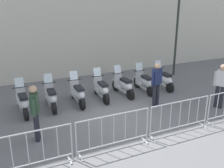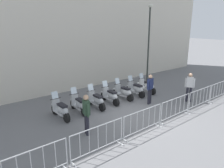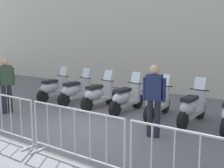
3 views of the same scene
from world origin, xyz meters
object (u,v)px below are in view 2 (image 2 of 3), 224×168
object	(u,v)px
motorcycle_2	(96,100)
barrier_segment_0	(32,167)
barrier_segment_1	(98,140)
barrier_segment_3	(176,108)
barrier_segment_4	(200,98)
motorcycle_3	(110,96)
officer_mid_plaza	(86,112)
motorcycle_4	(124,92)
motorcycle_1	(79,104)
officer_by_barriers	(150,87)
barrier_segment_5	(219,90)
officer_near_row_end	(190,86)
barrier_segment_2	(143,122)
street_lamp	(149,37)
motorcycle_5	(136,89)
motorcycle_6	(147,86)
motorcycle_0	(61,110)

from	to	relation	value
motorcycle_2	barrier_segment_0	xyz separation A→B (m)	(-4.07, -4.20, 0.07)
barrier_segment_1	barrier_segment_3	xyz separation A→B (m)	(4.53, 0.72, 0.00)
motorcycle_2	barrier_segment_4	world-z (taller)	motorcycle_2
motorcycle_3	officer_mid_plaza	world-z (taller)	officer_mid_plaza
motorcycle_2	motorcycle_4	world-z (taller)	same
motorcycle_1	barrier_segment_0	xyz separation A→B (m)	(-3.02, -4.09, 0.07)
officer_by_barriers	barrier_segment_5	bearing A→B (deg)	-18.74
barrier_segment_3	officer_near_row_end	size ratio (longest dim) A/B	1.26
barrier_segment_0	barrier_segment_2	size ratio (longest dim) A/B	1.00
street_lamp	motorcycle_5	bearing A→B (deg)	-141.23
officer_near_row_end	officer_by_barriers	distance (m)	2.42
motorcycle_6	officer_by_barriers	xyz separation A→B (m)	(-1.20, -1.70, 0.53)
barrier_segment_1	officer_mid_plaza	bearing A→B (deg)	81.96
motorcycle_3	barrier_segment_5	xyz separation A→B (m)	(6.23, -2.65, 0.07)
motorcycle_1	barrier_segment_0	world-z (taller)	motorcycle_1
motorcycle_6	officer_near_row_end	distance (m)	2.83
motorcycle_2	barrier_segment_3	xyz separation A→B (m)	(2.72, -3.13, 0.07)
motorcycle_3	officer_near_row_end	xyz separation A→B (m)	(4.16, -2.06, 0.53)
barrier_segment_3	barrier_segment_5	world-z (taller)	same
motorcycle_2	motorcycle_4	bearing A→B (deg)	12.01
barrier_segment_0	officer_near_row_end	distance (m)	9.57
officer_mid_plaza	motorcycle_2	bearing A→B (deg)	56.16
barrier_segment_1	barrier_segment_4	xyz separation A→B (m)	(6.80, 1.07, 0.00)
barrier_segment_5	motorcycle_5	bearing A→B (deg)	144.20
motorcycle_2	barrier_segment_1	size ratio (longest dim) A/B	0.79
motorcycle_2	motorcycle_6	size ratio (longest dim) A/B	1.00
motorcycle_0	officer_near_row_end	xyz separation A→B (m)	(7.26, -1.47, 0.53)
officer_near_row_end	officer_by_barriers	size ratio (longest dim) A/B	1.00
officer_by_barriers	barrier_segment_3	bearing A→B (deg)	-95.62
motorcycle_2	street_lamp	size ratio (longest dim) A/B	0.29
motorcycle_0	motorcycle_5	bearing A→B (deg)	10.22
barrier_segment_4	officer_mid_plaza	distance (m)	6.62
barrier_segment_2	street_lamp	bearing A→B (deg)	49.45
barrier_segment_1	officer_by_barriers	size ratio (longest dim) A/B	1.26
barrier_segment_0	officer_near_row_end	world-z (taller)	officer_near_row_end
barrier_segment_1	barrier_segment_4	distance (m)	6.88
officer_near_row_end	barrier_segment_2	bearing A→B (deg)	-160.65
motorcycle_0	barrier_segment_1	size ratio (longest dim) A/B	0.79
motorcycle_4	officer_by_barriers	xyz separation A→B (m)	(0.87, -1.39, 0.53)
motorcycle_1	motorcycle_4	size ratio (longest dim) A/B	1.01
motorcycle_5	motorcycle_6	size ratio (longest dim) A/B	1.00
barrier_segment_2	officer_by_barriers	bearing A→B (deg)	45.67
motorcycle_0	motorcycle_3	world-z (taller)	same
motorcycle_2	barrier_segment_2	bearing A→B (deg)	-82.51
motorcycle_5	street_lamp	distance (m)	4.61
motorcycle_6	barrier_segment_1	world-z (taller)	motorcycle_6
motorcycle_3	street_lamp	bearing A→B (deg)	27.67
barrier_segment_3	street_lamp	world-z (taller)	street_lamp
motorcycle_1	officer_near_row_end	distance (m)	6.49
barrier_segment_2	officer_mid_plaza	distance (m)	2.38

